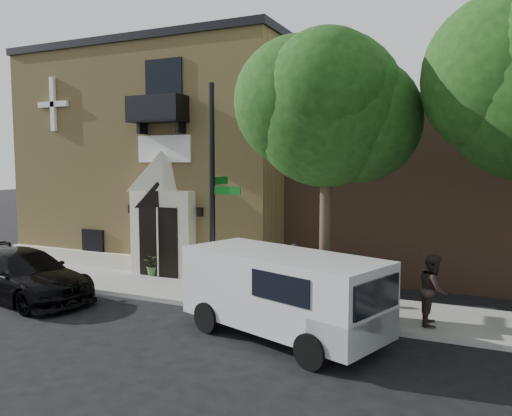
{
  "coord_description": "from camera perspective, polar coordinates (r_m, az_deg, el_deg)",
  "views": [
    {
      "loc": [
        9.91,
        -12.67,
        4.4
      ],
      "look_at": [
        3.2,
        2.0,
        2.92
      ],
      "focal_mm": 35.0,
      "sensor_mm": 36.0,
      "label": 1
    }
  ],
  "objects": [
    {
      "name": "ground",
      "position": [
        16.68,
        -13.18,
        -10.19
      ],
      "size": [
        120.0,
        120.0,
        0.0
      ],
      "primitive_type": "plane",
      "color": "black",
      "rests_on": "ground"
    },
    {
      "name": "sidewalk",
      "position": [
        17.29,
        -7.44,
        -9.28
      ],
      "size": [
        42.0,
        3.0,
        0.15
      ],
      "primitive_type": "cube",
      "color": "gray",
      "rests_on": "ground"
    },
    {
      "name": "church",
      "position": [
        24.32,
        -7.48,
        5.76
      ],
      "size": [
        12.2,
        11.01,
        9.3
      ],
      "color": "tan",
      "rests_on": "ground"
    },
    {
      "name": "street_tree_left",
      "position": [
        13.66,
        8.08,
        11.35
      ],
      "size": [
        4.97,
        4.38,
        7.77
      ],
      "color": "#38281C",
      "rests_on": "sidewalk"
    },
    {
      "name": "black_sedan",
      "position": [
        17.78,
        -25.06,
        -6.95
      ],
      "size": [
        5.78,
        3.17,
        1.59
      ],
      "primitive_type": "imported",
      "rotation": [
        0.0,
        0.0,
        1.39
      ],
      "color": "black",
      "rests_on": "ground"
    },
    {
      "name": "cargo_van",
      "position": [
        12.47,
        3.7,
        -9.62
      ],
      "size": [
        5.66,
        3.71,
        2.16
      ],
      "rotation": [
        0.0,
        0.0,
        -0.33
      ],
      "color": "silver",
      "rests_on": "ground"
    },
    {
      "name": "street_sign",
      "position": [
        15.15,
        -4.93,
        1.72
      ],
      "size": [
        1.05,
        1.05,
        6.6
      ],
      "rotation": [
        0.0,
        0.0,
        -0.01
      ],
      "color": "black",
      "rests_on": "sidewalk"
    },
    {
      "name": "fire_hydrant",
      "position": [
        14.51,
        4.27,
        -10.17
      ],
      "size": [
        0.46,
        0.37,
        0.81
      ],
      "color": "#BE060A",
      "rests_on": "sidewalk"
    },
    {
      "name": "dumpster",
      "position": [
        13.91,
        11.22,
        -9.95
      ],
      "size": [
        2.03,
        1.35,
        1.24
      ],
      "rotation": [
        0.0,
        0.0,
        0.15
      ],
      "color": "#0F3A15",
      "rests_on": "sidewalk"
    },
    {
      "name": "planter",
      "position": [
        19.27,
        -11.61,
        -6.39
      ],
      "size": [
        0.75,
        0.66,
        0.79
      ],
      "primitive_type": "imported",
      "rotation": [
        0.0,
        0.0,
        -0.06
      ],
      "color": "#4A6C32",
      "rests_on": "sidewalk"
    },
    {
      "name": "pedestrian_near",
      "position": [
        15.79,
        4.28,
        -7.16
      ],
      "size": [
        0.75,
        0.72,
        1.72
      ],
      "primitive_type": "imported",
      "rotation": [
        0.0,
        0.0,
        3.85
      ],
      "color": "black",
      "rests_on": "sidewalk"
    },
    {
      "name": "pedestrian_far",
      "position": [
        13.99,
        19.59,
        -8.78
      ],
      "size": [
        0.77,
        0.96,
        1.87
      ],
      "primitive_type": "imported",
      "rotation": [
        0.0,
        0.0,
        1.64
      ],
      "color": "#342621",
      "rests_on": "sidewalk"
    }
  ]
}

